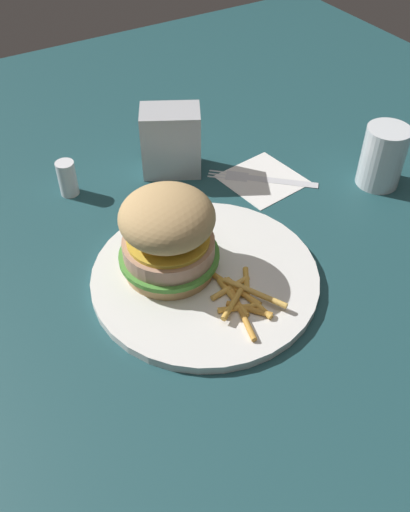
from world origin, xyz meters
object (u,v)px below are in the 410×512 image
at_px(napkin, 263,179).
at_px(salt_shaker, 67,178).
at_px(plate, 205,276).
at_px(drink_glass, 382,160).
at_px(sandwich, 168,234).
at_px(fork, 262,178).
at_px(fries_pile, 242,298).
at_px(napkin_dispenser, 171,141).

xyz_separation_m(napkin, salt_shaker, (0.27, -0.12, 0.03)).
relative_size(plate, drink_glass, 3.05).
height_order(sandwich, fork, sandwich).
xyz_separation_m(plate, drink_glass, (-0.34, -0.05, 0.03)).
distance_m(fries_pile, napkin_dispenser, 0.31).
bearing_deg(plate, napkin_dispenser, -108.61).
bearing_deg(napkin_dispenser, napkin, -13.80).
bearing_deg(drink_glass, fork, -32.88).
xyz_separation_m(fries_pile, salt_shaker, (0.10, -0.33, 0.01)).
relative_size(fries_pile, salt_shaker, 2.05).
distance_m(plate, salt_shaker, 0.28).
height_order(napkin, napkin_dispenser, napkin_dispenser).
relative_size(fries_pile, napkin_dispenser, 1.07).
bearing_deg(salt_shaker, fork, 156.04).
xyz_separation_m(fork, salt_shaker, (0.27, -0.12, 0.02)).
height_order(fork, drink_glass, drink_glass).
distance_m(drink_glass, napkin_dispenser, 0.32).
height_order(plate, napkin_dispenser, napkin_dispenser).
bearing_deg(sandwich, napkin_dispenser, -118.88).
distance_m(fries_pile, salt_shaker, 0.34).
bearing_deg(salt_shaker, fries_pile, 106.67).
xyz_separation_m(plate, fork, (-0.19, -0.14, -0.00)).
distance_m(fries_pile, napkin, 0.27).
xyz_separation_m(drink_glass, salt_shaker, (0.42, -0.22, -0.01)).
distance_m(napkin, napkin_dispenser, 0.15).
distance_m(sandwich, salt_shaker, 0.24).
bearing_deg(sandwich, drink_glass, -178.02).
distance_m(napkin, fork, 0.00).
relative_size(sandwich, napkin_dispenser, 1.21).
bearing_deg(salt_shaker, plate, 107.63).
height_order(fork, salt_shaker, salt_shaker).
height_order(drink_glass, napkin_dispenser, napkin_dispenser).
xyz_separation_m(napkin, fork, (0.00, -0.00, 0.00)).
xyz_separation_m(plate, sandwich, (0.03, -0.03, 0.06)).
bearing_deg(salt_shaker, drink_glass, 152.69).
xyz_separation_m(fork, drink_glass, (-0.15, 0.10, 0.04)).
height_order(plate, fries_pile, fries_pile).
bearing_deg(napkin_dispenser, salt_shaker, -160.54).
xyz_separation_m(fries_pile, napkin, (-0.17, -0.20, -0.02)).
distance_m(plate, napkin, 0.24).
height_order(napkin, salt_shaker, salt_shaker).
relative_size(fries_pile, napkin, 1.02).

